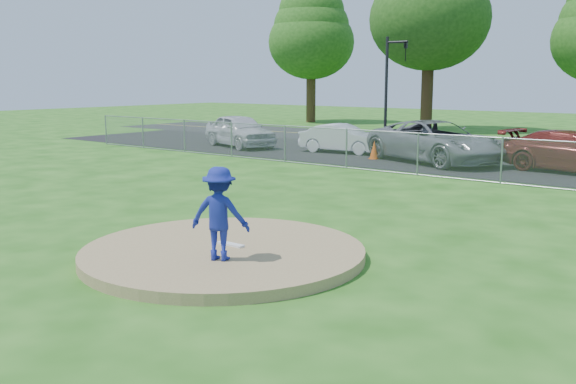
# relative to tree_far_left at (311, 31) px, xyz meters

# --- Properties ---
(ground) EXTENTS (120.00, 120.00, 0.00)m
(ground) POSITION_rel_tree_far_left_xyz_m (22.00, -23.00, -7.06)
(ground) COLOR #1D5412
(ground) RESTS_ON ground
(pitchers_mound) EXTENTS (5.40, 5.40, 0.20)m
(pitchers_mound) POSITION_rel_tree_far_left_xyz_m (22.00, -33.00, -6.96)
(pitchers_mound) COLOR #8F784E
(pitchers_mound) RESTS_ON ground
(pitching_rubber) EXTENTS (0.60, 0.15, 0.04)m
(pitching_rubber) POSITION_rel_tree_far_left_xyz_m (22.00, -32.80, -6.84)
(pitching_rubber) COLOR white
(pitching_rubber) RESTS_ON pitchers_mound
(chain_link_fence) EXTENTS (40.00, 0.06, 1.50)m
(chain_link_fence) POSITION_rel_tree_far_left_xyz_m (22.00, -21.00, -6.31)
(chain_link_fence) COLOR gray
(chain_link_fence) RESTS_ON ground
(parking_lot) EXTENTS (50.00, 8.00, 0.01)m
(parking_lot) POSITION_rel_tree_far_left_xyz_m (22.00, -16.50, -7.05)
(parking_lot) COLOR black
(parking_lot) RESTS_ON ground
(street) EXTENTS (60.00, 7.00, 0.01)m
(street) POSITION_rel_tree_far_left_xyz_m (22.00, -9.00, -7.06)
(street) COLOR black
(street) RESTS_ON ground
(tree_far_left) EXTENTS (6.72, 6.72, 10.74)m
(tree_far_left) POSITION_rel_tree_far_left_xyz_m (0.00, 0.00, 0.00)
(tree_far_left) COLOR #3B2715
(tree_far_left) RESTS_ON ground
(tree_left) EXTENTS (7.84, 7.84, 12.53)m
(tree_left) POSITION_rel_tree_far_left_xyz_m (11.00, -2.00, 1.18)
(tree_left) COLOR #352213
(tree_left) RESTS_ON ground
(traffic_signal_left) EXTENTS (1.28, 0.20, 5.60)m
(traffic_signal_left) POSITION_rel_tree_far_left_xyz_m (13.24, -11.00, -3.70)
(traffic_signal_left) COLOR black
(traffic_signal_left) RESTS_ON ground
(pitcher) EXTENTS (1.23, 0.99, 1.67)m
(pitcher) POSITION_rel_tree_far_left_xyz_m (22.53, -33.63, -6.03)
(pitcher) COLOR navy
(pitcher) RESTS_ON pitchers_mound
(traffic_cone) EXTENTS (0.40, 0.40, 0.78)m
(traffic_cone) POSITION_rel_tree_far_left_xyz_m (16.38, -17.85, -6.66)
(traffic_cone) COLOR #E1510B
(traffic_cone) RESTS_ON parking_lot
(parked_car_silver) EXTENTS (5.18, 3.42, 1.64)m
(parked_car_silver) POSITION_rel_tree_far_left_xyz_m (8.41, -17.63, -6.23)
(parked_car_silver) COLOR silver
(parked_car_silver) RESTS_ON parking_lot
(parked_car_white) EXTENTS (4.15, 1.90, 1.32)m
(parked_car_white) POSITION_rel_tree_far_left_xyz_m (13.97, -16.65, -6.39)
(parked_car_white) COLOR silver
(parked_car_white) RESTS_ON parking_lot
(parked_car_gray) EXTENTS (6.77, 4.94, 1.71)m
(parked_car_gray) POSITION_rel_tree_far_left_xyz_m (18.93, -17.31, -6.19)
(parked_car_gray) COLOR slate
(parked_car_gray) RESTS_ON parking_lot
(parked_car_darkred) EXTENTS (5.44, 2.75, 1.52)m
(parked_car_darkred) POSITION_rel_tree_far_left_xyz_m (24.20, -16.87, -6.29)
(parked_car_darkred) COLOR maroon
(parked_car_darkred) RESTS_ON parking_lot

